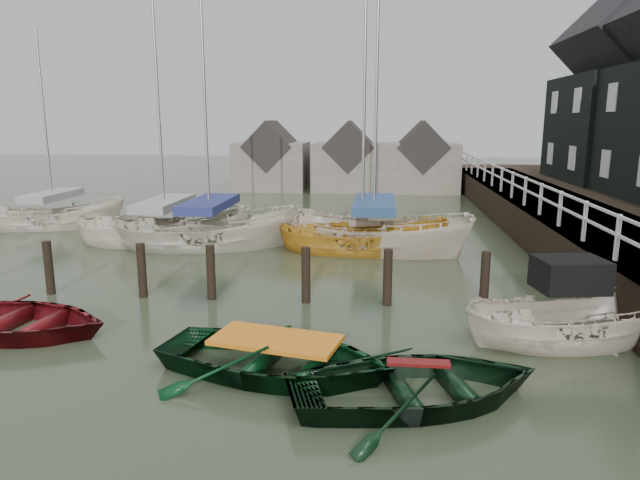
# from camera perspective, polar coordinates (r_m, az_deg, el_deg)

# --- Properties ---
(ground) EXTENTS (120.00, 120.00, 0.00)m
(ground) POSITION_cam_1_polar(r_m,az_deg,el_deg) (11.71, -9.28, -10.54)
(ground) COLOR #333C26
(ground) RESTS_ON ground
(pier) EXTENTS (3.04, 32.00, 2.70)m
(pier) POSITION_cam_1_polar(r_m,az_deg,el_deg) (21.75, 23.35, 1.07)
(pier) COLOR black
(pier) RESTS_ON ground
(mooring_pilings) EXTENTS (13.72, 0.22, 1.80)m
(mooring_pilings) POSITION_cam_1_polar(r_m,az_deg,el_deg) (14.57, -10.50, -3.97)
(mooring_pilings) COLOR black
(mooring_pilings) RESTS_ON ground
(far_sheds) EXTENTS (14.00, 4.08, 4.39)m
(far_sheds) POSITION_cam_1_polar(r_m,az_deg,el_deg) (36.57, 2.71, 7.89)
(far_sheds) COLOR #665B51
(far_sheds) RESTS_ON ground
(rowboat_red) EXTENTS (4.52, 3.42, 0.88)m
(rowboat_red) POSITION_cam_1_polar(r_m,az_deg,el_deg) (13.86, -28.28, -8.26)
(rowboat_red) COLOR #560C10
(rowboat_red) RESTS_ON ground
(rowboat_green) EXTENTS (4.87, 3.92, 0.89)m
(rowboat_green) POSITION_cam_1_polar(r_m,az_deg,el_deg) (10.49, -4.36, -13.18)
(rowboat_green) COLOR black
(rowboat_green) RESTS_ON ground
(rowboat_dkgreen) EXTENTS (4.85, 4.05, 0.86)m
(rowboat_dkgreen) POSITION_cam_1_polar(r_m,az_deg,el_deg) (9.68, 9.67, -15.60)
(rowboat_dkgreen) COLOR black
(rowboat_dkgreen) RESTS_ON ground
(motorboat) EXTENTS (4.51, 2.34, 2.56)m
(motorboat) POSITION_cam_1_polar(r_m,az_deg,el_deg) (12.72, 23.47, -9.10)
(motorboat) COLOR beige
(motorboat) RESTS_ON ground
(sailboat_a) EXTENTS (6.62, 3.55, 11.94)m
(sailboat_a) POSITION_cam_1_polar(r_m,az_deg,el_deg) (21.74, -15.14, -0.09)
(sailboat_a) COLOR beige
(sailboat_a) RESTS_ON ground
(sailboat_b) EXTENTS (7.00, 3.89, 12.19)m
(sailboat_b) POSITION_cam_1_polar(r_m,az_deg,el_deg) (20.78, -10.88, -0.44)
(sailboat_b) COLOR beige
(sailboat_b) RESTS_ON ground
(sailboat_c) EXTENTS (5.91, 2.45, 10.98)m
(sailboat_c) POSITION_cam_1_polar(r_m,az_deg,el_deg) (19.69, 4.22, -1.08)
(sailboat_c) COLOR #C68A25
(sailboat_c) RESTS_ON ground
(sailboat_d) EXTENTS (7.43, 4.86, 12.72)m
(sailboat_d) POSITION_cam_1_polar(r_m,az_deg,el_deg) (20.01, 5.37, -0.76)
(sailboat_d) COLOR beige
(sailboat_d) RESTS_ON ground
(sailboat_e) EXTENTS (6.15, 3.97, 9.08)m
(sailboat_e) POSITION_cam_1_polar(r_m,az_deg,el_deg) (26.49, -24.98, 1.30)
(sailboat_e) COLOR beige
(sailboat_e) RESTS_ON ground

